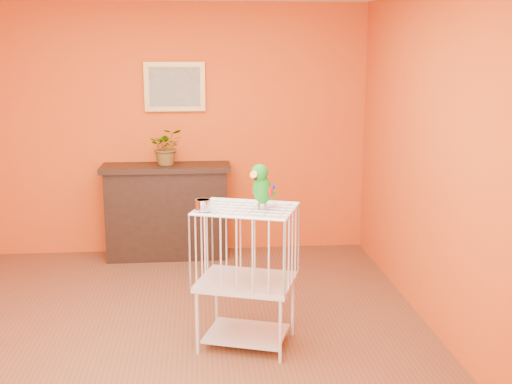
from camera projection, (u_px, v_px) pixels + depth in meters
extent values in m
plane|color=brown|center=(171.00, 340.00, 4.77)|extent=(4.50, 4.50, 0.00)
plane|color=#CB5213|center=(176.00, 130.00, 6.68)|extent=(4.00, 0.00, 4.00)
plane|color=#CB5213|center=(137.00, 278.00, 2.31)|extent=(4.00, 0.00, 4.00)
plane|color=#CB5213|center=(442.00, 164.00, 4.67)|extent=(0.00, 4.50, 4.50)
cube|color=black|center=(167.00, 214.00, 6.64)|extent=(1.23, 0.41, 0.92)
cube|color=black|center=(166.00, 168.00, 6.53)|extent=(1.31, 0.47, 0.05)
cube|color=black|center=(167.00, 218.00, 6.46)|extent=(0.86, 0.02, 0.46)
cube|color=#4C1815|center=(142.00, 225.00, 6.59)|extent=(0.05, 0.18, 0.29)
cube|color=#354F27|center=(150.00, 225.00, 6.59)|extent=(0.05, 0.18, 0.29)
cube|color=#4C1815|center=(159.00, 225.00, 6.60)|extent=(0.05, 0.18, 0.29)
cube|color=#354F27|center=(169.00, 224.00, 6.61)|extent=(0.05, 0.18, 0.29)
cube|color=#4C1815|center=(179.00, 224.00, 6.62)|extent=(0.05, 0.18, 0.29)
imported|color=#26722D|center=(167.00, 151.00, 6.46)|extent=(0.37, 0.40, 0.29)
cube|color=#AF853E|center=(175.00, 87.00, 6.56)|extent=(0.62, 0.03, 0.50)
cube|color=gray|center=(175.00, 87.00, 6.54)|extent=(0.52, 0.01, 0.40)
cube|color=silver|center=(246.00, 333.00, 4.69)|extent=(0.68, 0.59, 0.02)
cube|color=silver|center=(246.00, 282.00, 4.60)|extent=(0.79, 0.70, 0.04)
cube|color=silver|center=(246.00, 209.00, 4.49)|extent=(0.79, 0.70, 0.01)
cylinder|color=silver|center=(197.00, 323.00, 4.51)|extent=(0.02, 0.02, 0.46)
cylinder|color=silver|center=(280.00, 332.00, 4.37)|extent=(0.02, 0.02, 0.46)
cylinder|color=silver|center=(216.00, 299.00, 4.95)|extent=(0.02, 0.02, 0.46)
cylinder|color=silver|center=(293.00, 306.00, 4.81)|extent=(0.02, 0.02, 0.46)
cylinder|color=silver|center=(203.00, 205.00, 4.38)|extent=(0.11, 0.11, 0.08)
cylinder|color=#59544C|center=(259.00, 206.00, 4.45)|extent=(0.01, 0.01, 0.05)
cylinder|color=#59544C|center=(265.00, 207.00, 4.43)|extent=(0.01, 0.01, 0.05)
ellipsoid|color=#078C1B|center=(262.00, 189.00, 4.41)|extent=(0.21, 0.22, 0.23)
ellipsoid|color=#078C1B|center=(260.00, 172.00, 4.36)|extent=(0.16, 0.16, 0.11)
cone|color=orange|center=(255.00, 176.00, 4.31)|extent=(0.09, 0.09, 0.07)
cone|color=black|center=(256.00, 178.00, 4.33)|extent=(0.04, 0.04, 0.03)
sphere|color=black|center=(253.00, 171.00, 4.36)|extent=(0.02, 0.02, 0.02)
sphere|color=black|center=(263.00, 172.00, 4.32)|extent=(0.02, 0.02, 0.02)
ellipsoid|color=#A50C0C|center=(255.00, 190.00, 4.46)|extent=(0.06, 0.07, 0.08)
ellipsoid|color=navy|center=(271.00, 192.00, 4.39)|extent=(0.06, 0.07, 0.08)
cone|color=#078C1B|center=(268.00, 198.00, 4.50)|extent=(0.15, 0.17, 0.13)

